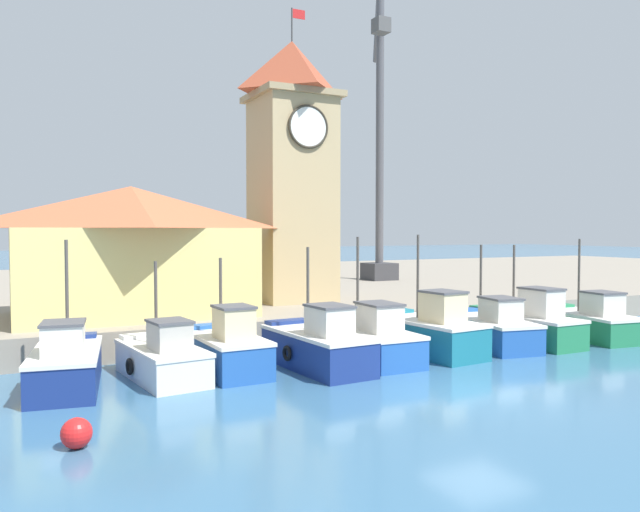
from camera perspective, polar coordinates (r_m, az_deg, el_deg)
name	(u,v)px	position (r m, az deg, el deg)	size (l,w,h in m)	color
ground_plane	(478,395)	(18.38, 14.22, -12.23)	(300.00, 300.00, 0.00)	#386689
quay_wharf	(197,289)	(43.98, -11.23, -3.00)	(120.00, 40.00, 1.12)	gray
fishing_boat_far_left	(66,364)	(19.80, -22.20, -9.13)	(2.55, 4.78, 4.33)	navy
fishing_boat_left_outer	(162,358)	(20.11, -14.22, -9.02)	(2.26, 4.35, 3.64)	silver
fishing_boat_left_inner	(227,349)	(20.65, -8.52, -8.38)	(1.97, 4.18, 3.70)	#2356A8
fishing_boat_mid_left	(317,345)	(20.96, -0.24, -8.18)	(2.21, 4.88, 4.05)	navy
fishing_boat_center	(367,339)	(22.53, 4.34, -7.58)	(2.06, 5.27, 4.38)	#2356A8
fishing_boat_mid_right	(429,332)	(23.69, 9.92, -6.85)	(2.43, 4.76, 4.45)	#196B7F
fishing_boat_right_inner	(489,329)	(25.80, 15.21, -6.42)	(2.70, 5.09, 4.04)	#2356A8
fishing_boat_right_outer	(526,324)	(27.02, 18.31, -5.92)	(1.91, 5.09, 4.01)	#237A4C
fishing_boat_far_right	(589,322)	(29.13, 23.37, -5.54)	(2.61, 4.86, 4.25)	#237A4C
clock_tower	(292,165)	(31.13, -2.55, 8.30)	(4.02, 4.02, 14.39)	tan
warehouse_left	(132,249)	(27.01, -16.85, 0.61)	(9.48, 6.76, 5.32)	#E5D17A
port_crane_near	(379,161)	(44.89, 5.46, 8.61)	(5.34, 8.93, 22.16)	#353539
mooring_buoy	(76,433)	(14.59, -21.37, -14.85)	(0.65, 0.65, 0.65)	red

